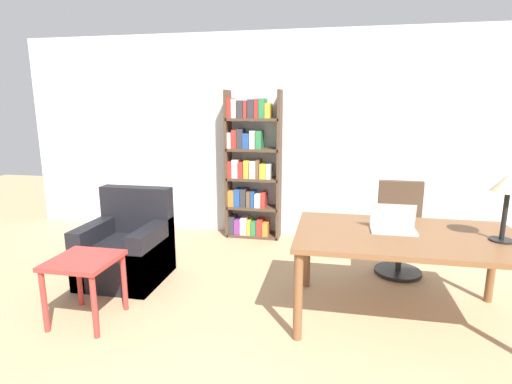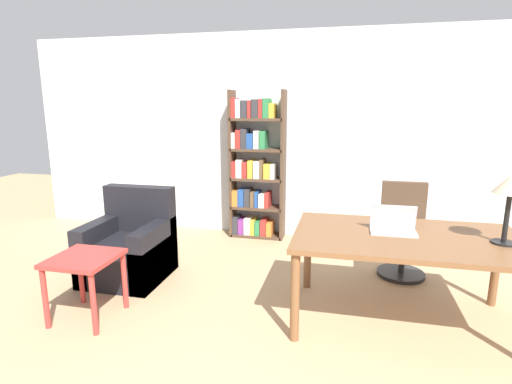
# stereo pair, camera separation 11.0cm
# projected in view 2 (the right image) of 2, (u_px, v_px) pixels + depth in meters

# --- Properties ---
(wall_back) EXTENTS (8.00, 0.06, 2.70)m
(wall_back) POSITION_uv_depth(u_px,v_px,m) (309.00, 137.00, 5.25)
(wall_back) COLOR silver
(wall_back) RESTS_ON ground_plane
(desk) EXTENTS (1.78, 1.07, 0.75)m
(desk) POSITION_uv_depth(u_px,v_px,m) (407.00, 245.00, 3.19)
(desk) COLOR brown
(desk) RESTS_ON ground_plane
(laptop) EXTENTS (0.36, 0.21, 0.22)m
(laptop) POSITION_uv_depth(u_px,v_px,m) (393.00, 226.00, 3.25)
(laptop) COLOR #B2B2B7
(laptop) RESTS_ON desk
(table_lamp) EXTENTS (0.25, 0.25, 0.53)m
(table_lamp) POSITION_uv_depth(u_px,v_px,m) (511.00, 188.00, 2.89)
(table_lamp) COLOR black
(table_lamp) RESTS_ON desk
(office_chair) EXTENTS (0.49, 0.49, 0.97)m
(office_chair) POSITION_uv_depth(u_px,v_px,m) (403.00, 232.00, 4.19)
(office_chair) COLOR black
(office_chair) RESTS_ON ground_plane
(side_table_blue) EXTENTS (0.51, 0.51, 0.55)m
(side_table_blue) POSITION_uv_depth(u_px,v_px,m) (85.00, 268.00, 3.29)
(side_table_blue) COLOR #B2332D
(side_table_blue) RESTS_ON ground_plane
(armchair) EXTENTS (0.77, 0.77, 0.92)m
(armchair) POSITION_uv_depth(u_px,v_px,m) (129.00, 249.00, 4.13)
(armchair) COLOR black
(armchair) RESTS_ON ground_plane
(bookshelf) EXTENTS (0.73, 0.28, 1.96)m
(bookshelf) POSITION_uv_depth(u_px,v_px,m) (254.00, 169.00, 5.31)
(bookshelf) COLOR #4C3828
(bookshelf) RESTS_ON ground_plane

